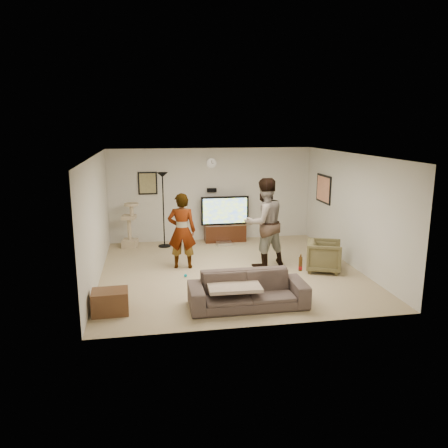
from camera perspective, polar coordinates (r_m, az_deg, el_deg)
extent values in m
cube|color=tan|center=(9.68, 0.80, -6.08)|extent=(5.50, 5.50, 0.02)
cube|color=silver|center=(9.18, 0.85, 8.98)|extent=(5.50, 5.50, 0.02)
cube|color=beige|center=(12.02, -1.62, 3.82)|extent=(5.50, 0.04, 2.50)
cube|color=beige|center=(6.74, 5.18, -3.36)|extent=(5.50, 0.04, 2.50)
cube|color=beige|center=(9.25, -16.16, 0.61)|extent=(0.04, 5.50, 2.50)
cube|color=beige|center=(10.21, 16.17, 1.73)|extent=(0.04, 5.50, 2.50)
cylinder|color=silver|center=(11.89, -1.63, 7.85)|extent=(0.26, 0.04, 0.26)
cube|color=black|center=(11.94, -1.58, 4.39)|extent=(0.25, 0.10, 0.10)
cube|color=#867E53|center=(11.83, -9.83, 5.21)|extent=(0.42, 0.03, 0.52)
cube|color=tan|center=(11.60, 12.72, 4.44)|extent=(0.03, 0.78, 0.62)
cube|color=#33170B|center=(12.03, 0.11, -1.12)|extent=(1.10, 0.45, 0.46)
cube|color=silver|center=(11.69, 0.02, -2.52)|extent=(0.40, 0.30, 0.07)
cube|color=black|center=(11.90, 0.11, 1.75)|extent=(1.30, 0.08, 0.77)
cube|color=#CAE614|center=(11.86, 0.15, 1.71)|extent=(1.19, 0.01, 0.68)
cylinder|color=black|center=(11.42, -7.82, 1.78)|extent=(0.32, 0.32, 1.93)
cube|color=tan|center=(11.61, -12.14, -0.14)|extent=(0.44, 0.44, 1.16)
imported|color=#A0A0A3|center=(9.69, -5.46, -0.89)|extent=(0.66, 0.48, 1.68)
imported|color=#2D4989|center=(9.79, 5.20, 0.17)|extent=(1.14, 1.00, 1.98)
imported|color=#4A3D38|center=(7.77, 3.09, -8.52)|extent=(2.05, 0.81, 0.60)
cube|color=#CAB098|center=(7.68, 1.24, -7.92)|extent=(0.92, 0.72, 0.06)
cylinder|color=#54310E|center=(7.88, 9.85, -5.11)|extent=(0.06, 0.06, 0.25)
imported|color=brown|center=(9.81, 12.78, -4.04)|extent=(0.94, 0.93, 0.67)
cube|color=#52331E|center=(7.77, -14.48, -9.70)|extent=(0.61, 0.47, 0.40)
sphere|color=#018CA4|center=(9.30, -4.99, -6.64)|extent=(0.07, 0.07, 0.07)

